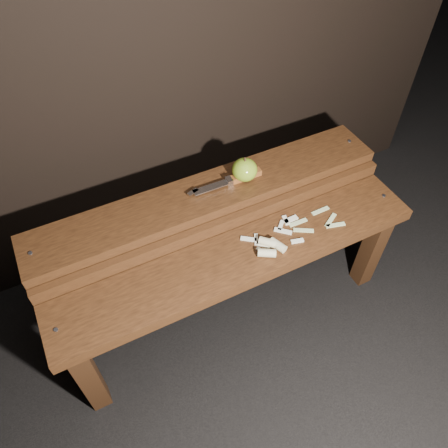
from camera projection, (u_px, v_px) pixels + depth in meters
name	position (u px, v px, depth m)	size (l,w,h in m)	color
ground	(231.00, 311.00, 1.68)	(60.00, 60.00, 0.00)	black
bench_front_tier	(241.00, 270.00, 1.38)	(1.20, 0.20, 0.42)	black
bench_rear_tier	(210.00, 210.00, 1.46)	(1.20, 0.21, 0.50)	black
apple	(245.00, 170.00, 1.41)	(0.08, 0.08, 0.09)	olive
knife	(237.00, 179.00, 1.42)	(0.26, 0.04, 0.02)	brown
apple_scraps	(277.00, 241.00, 1.36)	(0.34, 0.14, 0.03)	beige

